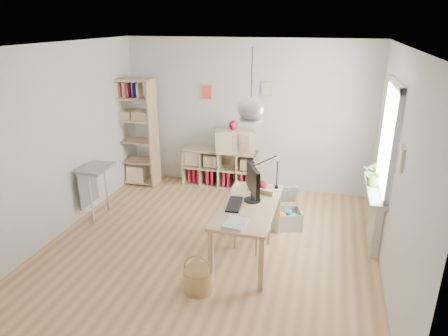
% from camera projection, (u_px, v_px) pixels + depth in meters
% --- Properties ---
extents(ground, '(4.50, 4.50, 0.00)m').
position_uv_depth(ground, '(212.00, 244.00, 5.66)').
color(ground, tan).
rests_on(ground, ground).
extents(room_shell, '(4.50, 4.50, 4.50)m').
position_uv_depth(room_shell, '(251.00, 109.00, 4.69)').
color(room_shell, white).
rests_on(room_shell, ground).
extents(window_unit, '(0.07, 1.16, 1.46)m').
position_uv_depth(window_unit, '(390.00, 139.00, 5.11)').
color(window_unit, white).
rests_on(window_unit, ground).
extents(radiator, '(0.10, 0.80, 0.80)m').
position_uv_depth(radiator, '(375.00, 218.00, 5.53)').
color(radiator, silver).
rests_on(radiator, ground).
extents(windowsill, '(0.22, 1.20, 0.06)m').
position_uv_depth(windowsill, '(375.00, 190.00, 5.39)').
color(windowsill, silver).
rests_on(windowsill, radiator).
extents(desk, '(0.70, 1.50, 0.75)m').
position_uv_depth(desk, '(248.00, 211.00, 5.16)').
color(desk, tan).
rests_on(desk, ground).
extents(cube_shelf, '(1.40, 0.38, 0.72)m').
position_uv_depth(cube_shelf, '(219.00, 171.00, 7.55)').
color(cube_shelf, tan).
rests_on(cube_shelf, ground).
extents(tall_bookshelf, '(0.80, 0.38, 2.00)m').
position_uv_depth(tall_bookshelf, '(134.00, 128.00, 7.40)').
color(tall_bookshelf, tan).
rests_on(tall_bookshelf, ground).
extents(side_table, '(0.40, 0.55, 0.85)m').
position_uv_depth(side_table, '(93.00, 177.00, 6.24)').
color(side_table, '#959598').
rests_on(side_table, ground).
extents(chair, '(0.51, 0.51, 0.82)m').
position_uv_depth(chair, '(255.00, 215.00, 5.47)').
color(chair, '#959598').
rests_on(chair, ground).
extents(wicker_basket, '(0.35, 0.34, 0.47)m').
position_uv_depth(wicker_basket, '(198.00, 279.00, 4.63)').
color(wicker_basket, '#AB834D').
rests_on(wicker_basket, ground).
extents(storage_chest, '(0.69, 0.73, 0.56)m').
position_uv_depth(storage_chest, '(283.00, 214.00, 6.11)').
color(storage_chest, '#BBBBB6').
rests_on(storage_chest, ground).
extents(monitor, '(0.28, 0.52, 0.48)m').
position_uv_depth(monitor, '(253.00, 182.00, 5.15)').
color(monitor, black).
rests_on(monitor, desk).
extents(keyboard, '(0.21, 0.47, 0.02)m').
position_uv_depth(keyboard, '(234.00, 204.00, 5.12)').
color(keyboard, black).
rests_on(keyboard, desk).
extents(task_lamp, '(0.41, 0.15, 0.43)m').
position_uv_depth(task_lamp, '(263.00, 169.00, 5.53)').
color(task_lamp, black).
rests_on(task_lamp, desk).
extents(yarn_ball, '(0.14, 0.14, 0.14)m').
position_uv_depth(yarn_ball, '(262.00, 186.00, 5.54)').
color(yarn_ball, '#510A17').
rests_on(yarn_ball, desk).
extents(paper_tray, '(0.28, 0.33, 0.03)m').
position_uv_depth(paper_tray, '(236.00, 223.00, 4.63)').
color(paper_tray, silver).
rests_on(paper_tray, desk).
extents(drawer_chest, '(0.77, 0.54, 0.40)m').
position_uv_depth(drawer_chest, '(234.00, 141.00, 7.22)').
color(drawer_chest, tan).
rests_on(drawer_chest, cube_shelf).
extents(red_vase, '(0.14, 0.14, 0.17)m').
position_uv_depth(red_vase, '(233.00, 125.00, 7.13)').
color(red_vase, maroon).
rests_on(red_vase, drawer_chest).
extents(potted_plant, '(0.36, 0.32, 0.37)m').
position_uv_depth(potted_plant, '(375.00, 173.00, 5.37)').
color(potted_plant, '#345F23').
rests_on(potted_plant, windowsill).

